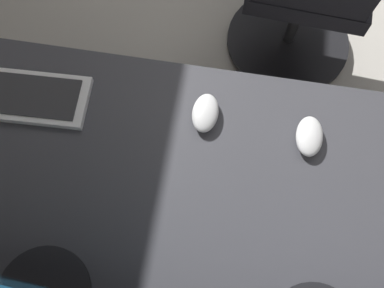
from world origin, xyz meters
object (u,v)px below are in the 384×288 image
drawer_pedestal (284,252)px  mouse_spare (205,113)px  mouse_main (309,136)px  keyboard_main (4,94)px

drawer_pedestal → mouse_spare: 0.55m
mouse_main → mouse_spare: same height
keyboard_main → mouse_main: mouse_main is taller
mouse_spare → drawer_pedestal: bearing=140.7°
keyboard_main → mouse_main: size_ratio=4.10×
keyboard_main → drawer_pedestal: bearing=165.0°
drawer_pedestal → keyboard_main: size_ratio=1.63×
mouse_spare → mouse_main: bearing=175.3°
mouse_spare → keyboard_main: bearing=3.1°
drawer_pedestal → mouse_main: mouse_main is taller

